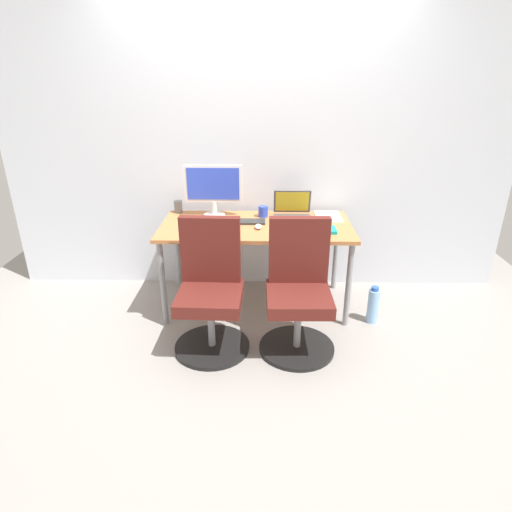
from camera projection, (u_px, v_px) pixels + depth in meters
ground_plane at (256, 304)px, 3.71m from camera, size 5.28×5.28×0.00m
back_wall at (257, 143)px, 3.61m from camera, size 4.40×0.04×2.60m
desk at (256, 232)px, 3.45m from camera, size 1.53×0.74×0.72m
office_chair_left at (211, 292)px, 3.00m from camera, size 0.54×0.54×0.94m
office_chair_right at (298, 293)px, 2.99m from camera, size 0.54×0.54×0.94m
water_bottle_on_floor at (373, 305)px, 3.39m from camera, size 0.09×0.09×0.31m
desktop_monitor at (213, 187)px, 3.54m from camera, size 0.48×0.18×0.43m
open_laptop at (292, 212)px, 3.56m from camera, size 0.31×0.28×0.22m
keyboard_by_monitor at (204, 233)px, 3.21m from camera, size 0.34×0.12×0.02m
keyboard_by_laptop at (244, 222)px, 3.46m from camera, size 0.34×0.12×0.02m
mouse_by_monitor at (258, 227)px, 3.33m from camera, size 0.06×0.10×0.03m
mouse_by_laptop at (292, 229)px, 3.28m from camera, size 0.06×0.10×0.03m
coffee_mug at (263, 211)px, 3.60m from camera, size 0.08×0.08×0.09m
pen_cup at (178, 207)px, 3.70m from camera, size 0.07×0.07×0.10m
notebook at (322, 230)px, 3.27m from camera, size 0.21×0.15×0.03m
paper_pile at (328, 217)px, 3.60m from camera, size 0.21×0.30×0.01m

